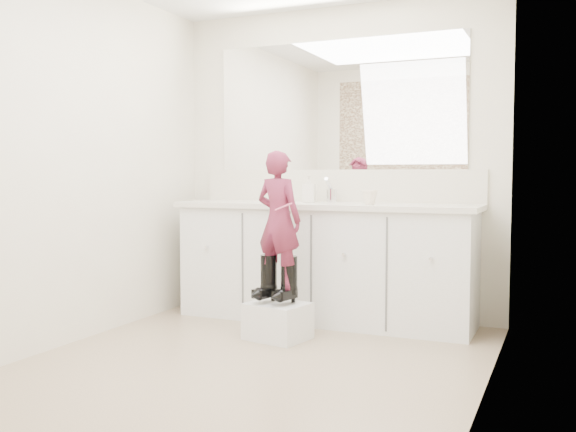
% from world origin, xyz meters
% --- Properties ---
extents(floor, '(3.00, 3.00, 0.00)m').
position_xyz_m(floor, '(0.00, 0.00, 0.00)').
color(floor, '#7F6A53').
rests_on(floor, ground).
extents(wall_back, '(2.60, 0.00, 2.60)m').
position_xyz_m(wall_back, '(0.00, 1.50, 1.20)').
color(wall_back, beige).
rests_on(wall_back, floor).
extents(wall_front, '(2.60, 0.00, 2.60)m').
position_xyz_m(wall_front, '(0.00, -1.50, 1.20)').
color(wall_front, beige).
rests_on(wall_front, floor).
extents(wall_left, '(0.00, 3.00, 3.00)m').
position_xyz_m(wall_left, '(-1.30, 0.00, 1.20)').
color(wall_left, beige).
rests_on(wall_left, floor).
extents(wall_right, '(0.00, 3.00, 3.00)m').
position_xyz_m(wall_right, '(1.30, 0.00, 1.20)').
color(wall_right, beige).
rests_on(wall_right, floor).
extents(vanity_cabinet, '(2.20, 0.55, 0.85)m').
position_xyz_m(vanity_cabinet, '(0.00, 1.23, 0.42)').
color(vanity_cabinet, silver).
rests_on(vanity_cabinet, floor).
extents(countertop, '(2.28, 0.58, 0.04)m').
position_xyz_m(countertop, '(0.00, 1.21, 0.87)').
color(countertop, beige).
rests_on(countertop, vanity_cabinet).
extents(backsplash, '(2.28, 0.03, 0.25)m').
position_xyz_m(backsplash, '(0.00, 1.49, 1.02)').
color(backsplash, beige).
rests_on(backsplash, countertop).
extents(mirror, '(2.00, 0.02, 1.00)m').
position_xyz_m(mirror, '(0.00, 1.49, 1.64)').
color(mirror, white).
rests_on(mirror, wall_back).
extents(dot_panel, '(2.00, 0.01, 1.20)m').
position_xyz_m(dot_panel, '(0.00, -1.49, 1.65)').
color(dot_panel, '#472819').
rests_on(dot_panel, wall_front).
extents(faucet, '(0.08, 0.08, 0.10)m').
position_xyz_m(faucet, '(0.00, 1.38, 0.94)').
color(faucet, silver).
rests_on(faucet, countertop).
extents(cup, '(0.14, 0.14, 0.10)m').
position_xyz_m(cup, '(0.36, 1.16, 0.94)').
color(cup, beige).
rests_on(cup, countertop).
extents(soap_bottle, '(0.10, 0.11, 0.20)m').
position_xyz_m(soap_bottle, '(-0.15, 1.28, 0.99)').
color(soap_bottle, silver).
rests_on(soap_bottle, countertop).
extents(step_stool, '(0.44, 0.39, 0.24)m').
position_xyz_m(step_stool, '(-0.10, 0.59, 0.12)').
color(step_stool, silver).
rests_on(step_stool, floor).
extents(boot_left, '(0.16, 0.23, 0.32)m').
position_xyz_m(boot_left, '(-0.17, 0.61, 0.40)').
color(boot_left, black).
rests_on(boot_left, step_stool).
extents(boot_right, '(0.16, 0.23, 0.32)m').
position_xyz_m(boot_right, '(-0.02, 0.61, 0.40)').
color(boot_right, black).
rests_on(boot_right, step_stool).
extents(toddler, '(0.37, 0.28, 0.92)m').
position_xyz_m(toddler, '(-0.10, 0.61, 0.80)').
color(toddler, '#A83359').
rests_on(toddler, step_stool).
extents(toothbrush, '(0.14, 0.04, 0.06)m').
position_xyz_m(toothbrush, '(-0.03, 0.53, 0.89)').
color(toothbrush, '#E65984').
rests_on(toothbrush, toddler).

